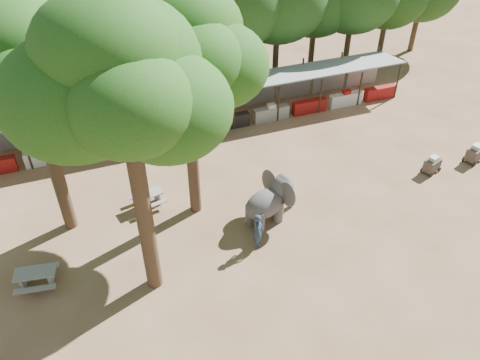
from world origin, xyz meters
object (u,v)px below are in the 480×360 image
object	(u,v)px
picnic_table_far	(148,198)
elephant	(270,200)
handler	(258,231)
picnic_table_near	(36,277)
yard_tree_left	(21,64)
yard_tree_back	(179,44)
cart_back	(475,153)
yard_tree_center	(117,81)
cart_front	(432,164)

from	to	relation	value
picnic_table_far	elephant	bearing A→B (deg)	-42.29
handler	picnic_table_near	xyz separation A→B (m)	(-9.55, 1.11, -0.37)
yard_tree_left	handler	xyz separation A→B (m)	(8.07, -4.68, -7.29)
yard_tree_left	picnic_table_far	world-z (taller)	yard_tree_left
picnic_table_far	yard_tree_left	bearing A→B (deg)	166.17
picnic_table_near	yard_tree_back	bearing A→B (deg)	28.27
handler	picnic_table_near	distance (m)	9.62
handler	cart_back	bearing A→B (deg)	-58.87
yard_tree_left	cart_back	world-z (taller)	yard_tree_left
elephant	cart_back	distance (m)	13.01
handler	picnic_table_far	bearing A→B (deg)	65.75
yard_tree_back	picnic_table_far	world-z (taller)	yard_tree_back
yard_tree_center	yard_tree_left	bearing A→B (deg)	120.96
picnic_table_near	picnic_table_far	xyz separation A→B (m)	(5.41, 3.48, -0.03)
yard_tree_center	cart_front	xyz separation A→B (m)	(16.32, 2.19, -8.71)
yard_tree_center	picnic_table_far	size ratio (longest dim) A/B	6.64
yard_tree_center	picnic_table_near	bearing A→B (deg)	162.38
yard_tree_center	elephant	distance (m)	10.37
yard_tree_center	picnic_table_far	bearing A→B (deg)	79.20
yard_tree_center	cart_front	bearing A→B (deg)	7.64
handler	yard_tree_left	bearing A→B (deg)	83.54
yard_tree_left	elephant	world-z (taller)	yard_tree_left
picnic_table_near	cart_front	bearing A→B (deg)	11.35
cart_back	elephant	bearing A→B (deg)	162.93
yard_tree_center	picnic_table_near	xyz separation A→B (m)	(-4.48, 1.42, -8.67)
handler	cart_back	size ratio (longest dim) A/B	1.39
handler	cart_back	distance (m)	14.35
yard_tree_center	picnic_table_near	size ratio (longest dim) A/B	6.43
yard_tree_back	cart_front	world-z (taller)	yard_tree_back
yard_tree_back	picnic_table_near	world-z (taller)	yard_tree_back
yard_tree_center	picnic_table_far	xyz separation A→B (m)	(0.93, 4.90, -8.70)
yard_tree_center	elephant	size ratio (longest dim) A/B	3.79
yard_tree_back	cart_front	bearing A→B (deg)	-7.75
yard_tree_center	cart_front	world-z (taller)	yard_tree_center
yard_tree_left	handler	bearing A→B (deg)	-30.12
picnic_table_far	yard_tree_center	bearing A→B (deg)	-113.14
yard_tree_back	handler	xyz separation A→B (m)	(2.07, -3.68, -7.63)
yard_tree_left	picnic_table_far	xyz separation A→B (m)	(3.93, -0.10, -7.69)
picnic_table_near	cart_back	size ratio (longest dim) A/B	1.43
elephant	handler	world-z (taller)	elephant
yard_tree_center	cart_back	size ratio (longest dim) A/B	9.18
yard_tree_back	picnic_table_near	bearing A→B (deg)	-160.96
elephant	picnic_table_near	world-z (taller)	elephant
yard_tree_back	picnic_table_near	distance (m)	11.25
cart_front	cart_back	bearing A→B (deg)	-18.42
yard_tree_left	picnic_table_far	distance (m)	8.64
picnic_table_far	picnic_table_near	bearing A→B (deg)	-159.62
yard_tree_center	yard_tree_back	size ratio (longest dim) A/B	1.06
yard_tree_back	elephant	world-z (taller)	yard_tree_back
yard_tree_center	handler	xyz separation A→B (m)	(5.07, 0.32, -8.29)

